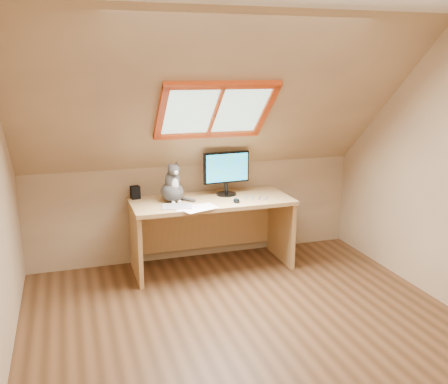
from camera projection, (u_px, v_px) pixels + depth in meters
name	position (u px, v px, depth m)	size (l,w,h in m)	color
ground	(255.00, 335.00, 3.82)	(3.50, 3.50, 0.00)	brown
room_shell	(263.00, 152.00, 3.38)	(3.52, 3.52, 2.41)	tan
desk	(210.00, 219.00, 5.05)	(1.58, 0.69, 0.72)	tan
monitor	(226.00, 170.00, 5.03)	(0.48, 0.20, 0.45)	black
cat	(172.00, 187.00, 4.81)	(0.26, 0.30, 0.41)	#423D3A
desk_speaker	(135.00, 192.00, 4.94)	(0.09, 0.09, 0.13)	black
graphics_tablet	(177.00, 206.00, 4.65)	(0.28, 0.20, 0.01)	#B2B2B7
mouse	(236.00, 201.00, 4.81)	(0.06, 0.11, 0.04)	black
papers	(200.00, 207.00, 4.64)	(0.35, 0.30, 0.01)	white
cables	(248.00, 199.00, 4.92)	(0.51, 0.26, 0.01)	silver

